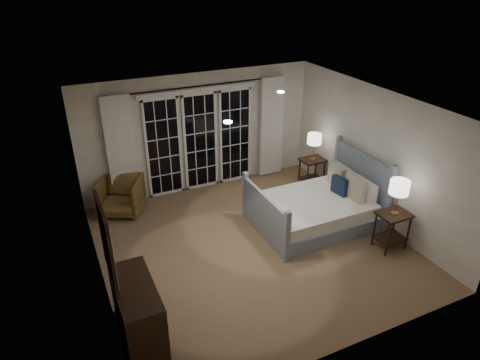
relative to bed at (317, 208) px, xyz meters
name	(u,v)px	position (x,y,z in m)	size (l,w,h in m)	color
floor	(252,245)	(-1.42, -0.14, -0.32)	(5.00, 5.00, 0.00)	#8B6D4B
ceiling	(254,107)	(-1.42, -0.14, 2.18)	(5.00, 5.00, 0.00)	silver
wall_left	(93,217)	(-3.92, -0.14, 0.93)	(0.02, 5.00, 2.50)	white
wall_right	(375,156)	(1.08, -0.14, 0.93)	(0.02, 5.00, 2.50)	white
wall_back	(199,132)	(-1.42, 2.36, 0.93)	(5.00, 0.02, 2.50)	white
wall_front	(351,273)	(-1.42, -2.64, 0.93)	(5.00, 0.02, 2.50)	white
french_doors	(200,140)	(-1.42, 2.31, 0.77)	(2.50, 0.04, 2.20)	black
curtain_rod	(199,86)	(-1.42, 2.26, 1.93)	(0.03, 0.03, 3.50)	black
curtain_left	(121,152)	(-3.07, 2.24, 0.83)	(0.55, 0.10, 2.25)	white
curtain_right	(271,127)	(0.23, 2.24, 0.83)	(0.55, 0.10, 2.25)	white
downlight_a	(281,92)	(-0.62, 0.46, 2.17)	(0.12, 0.12, 0.01)	white
downlight_b	(228,122)	(-2.02, -0.54, 2.17)	(0.12, 0.12, 0.01)	white
bed	(317,208)	(0.00, 0.00, 0.00)	(2.14, 1.53, 1.24)	#848E9F
nightstand_left	(392,225)	(0.72, -1.18, 0.13)	(0.52, 0.42, 0.68)	black
nightstand_right	(312,169)	(0.75, 1.30, 0.11)	(0.50, 0.40, 0.65)	black
lamp_left	(399,188)	(0.72, -1.18, 0.85)	(0.32, 0.32, 0.61)	#BB7E4B
lamp_right	(314,139)	(0.75, 1.30, 0.79)	(0.30, 0.30, 0.57)	#BB7E4B
armchair	(121,196)	(-3.23, 1.96, 0.04)	(0.77, 0.79, 0.72)	brown
dresser	(138,311)	(-3.65, -1.31, 0.09)	(0.49, 1.16, 0.82)	black
mirror	(107,243)	(-3.88, -1.31, 1.23)	(0.05, 0.85, 1.00)	black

